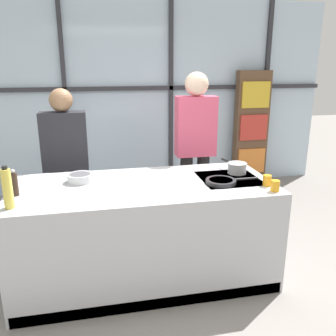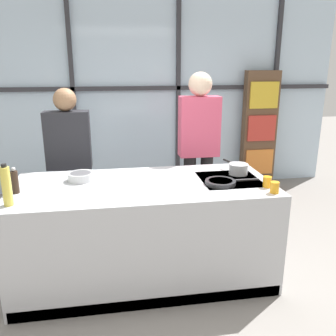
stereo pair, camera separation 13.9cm
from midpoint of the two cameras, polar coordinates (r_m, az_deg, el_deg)
ground_plane at (r=3.47m, az=-2.49°, el=-16.71°), size 18.00×18.00×0.00m
back_window_wall at (r=5.40m, az=-5.88°, el=11.19°), size 6.40×0.10×2.80m
bookshelf at (r=5.78m, az=15.11°, el=5.99°), size 0.53×0.19×1.79m
demo_island at (r=3.24m, az=-2.56°, el=-10.07°), size 2.23×0.99×0.90m
spectator_far_left at (r=3.87m, az=-14.54°, el=1.55°), size 0.46×0.23×1.66m
spectator_center_left at (r=3.96m, az=5.97°, el=3.95°), size 0.44×0.25×1.81m
frying_pan at (r=3.09m, az=9.83°, el=-2.25°), size 0.47×0.26×0.04m
saucepan at (r=3.39m, az=12.34°, el=-0.09°), size 0.18×0.33×0.10m
white_plate at (r=3.41m, az=-12.47°, el=-0.83°), size 0.22×0.22×0.01m
mixing_bowl at (r=3.21m, az=-12.63°, el=-1.32°), size 0.22×0.22×0.07m
oil_bottle at (r=2.79m, az=-23.20°, el=-2.68°), size 0.07×0.07×0.32m
pepper_grinder at (r=3.04m, az=-22.17°, el=-2.01°), size 0.06×0.06×0.22m
juice_glass_near at (r=2.98m, az=18.02°, el=-2.99°), size 0.07×0.07×0.09m
juice_glass_far at (r=3.10m, az=16.87°, el=-2.15°), size 0.07×0.07×0.09m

